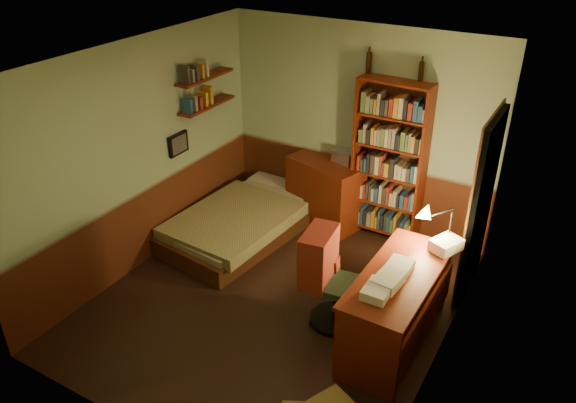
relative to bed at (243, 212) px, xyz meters
The scene contains 22 objects.
floor 1.48m from the bed, 42.07° to the right, with size 3.50×4.00×0.02m, color black.
ceiling 2.71m from the bed, 42.07° to the right, with size 3.50×4.00×0.02m, color silver.
wall_back 1.79m from the bed, 44.06° to the left, with size 3.50×0.02×2.60m, color #9AB58F.
wall_left 1.54m from the bed, 125.24° to the right, with size 0.02×4.00×2.60m, color #9AB58F.
wall_right 3.15m from the bed, 18.89° to the right, with size 0.02×4.00×2.60m, color #9AB58F.
wall_front 3.32m from the bed, 70.17° to the right, with size 3.50×0.02×2.60m, color #9AB58F.
doorway 2.90m from the bed, ahead, with size 0.06×0.90×2.00m, color black.
door_trim 2.86m from the bed, ahead, with size 0.02×0.98×2.08m, color #432210.
bed is the anchor object (origin of this frame).
dresser 1.11m from the bed, 46.36° to the left, with size 0.98×0.49×0.87m, color #611E0C.
mini_stereo 1.48m from the bed, 43.42° to the left, with size 0.29×0.22×0.16m, color #B2B2B7.
bookshelf 1.93m from the bed, 29.34° to the left, with size 0.87×0.27×2.03m, color #611E0C.
bottle_left 2.39m from the bed, 40.13° to the left, with size 0.07×0.07×0.25m, color black.
bottle_right 2.75m from the bed, 28.75° to the left, with size 0.06×0.06×0.22m, color black.
desk 2.57m from the bed, 21.42° to the right, with size 0.62×1.51×0.81m, color #611E0C.
paper_stack 2.72m from the bed, ahead, with size 0.22×0.29×0.12m, color silver.
desk_lamp 2.73m from the bed, ahead, with size 0.15×0.15×0.52m, color black.
office_chair 2.03m from the bed, 28.63° to the right, with size 0.44×0.38×0.87m, color #315D40.
red_jacket 2.28m from the bed, 33.37° to the right, with size 0.26×0.48×0.57m, color #B33626.
wall_shelf_lower 1.41m from the bed, 167.05° to the left, with size 0.20×0.90×0.03m, color #611E0C.
wall_shelf_upper 1.73m from the bed, 167.05° to the left, with size 0.20×0.90×0.03m, color #611E0C.
framed_picture 1.19m from the bed, 150.17° to the right, with size 0.04×0.32×0.26m, color black.
Camera 1 is at (2.53, -4.12, 3.86)m, focal length 35.00 mm.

